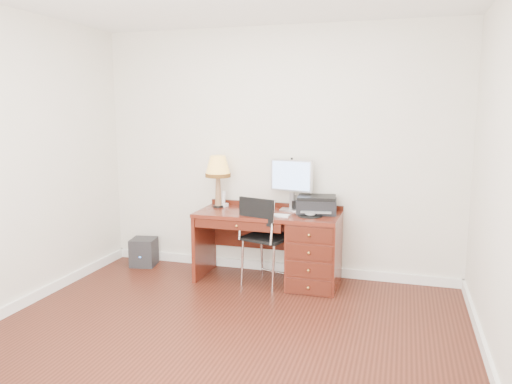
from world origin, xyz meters
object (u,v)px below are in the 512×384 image
(printer, at_px, (317,205))
(leg_lamp, at_px, (218,170))
(desk, at_px, (298,246))
(equipment_box, at_px, (144,252))
(phone, at_px, (223,202))
(chair, at_px, (266,232))
(monitor, at_px, (291,178))

(printer, relative_size, leg_lamp, 0.78)
(printer, xyz_separation_m, leg_lamp, (-1.09, -0.01, 0.33))
(leg_lamp, bearing_deg, desk, -6.45)
(leg_lamp, relative_size, equipment_box, 1.77)
(phone, xyz_separation_m, equipment_box, (-0.98, -0.06, -0.64))
(printer, xyz_separation_m, phone, (-1.05, 0.04, -0.04))
(printer, bearing_deg, leg_lamp, 172.83)
(equipment_box, bearing_deg, desk, -13.21)
(phone, height_order, equipment_box, phone)
(desk, relative_size, leg_lamp, 2.63)
(desk, xyz_separation_m, printer, (0.17, 0.11, 0.43))
(leg_lamp, xyz_separation_m, equipment_box, (-0.94, -0.01, -1.01))
(chair, bearing_deg, equipment_box, -172.27)
(desk, xyz_separation_m, monitor, (-0.13, 0.19, 0.68))
(monitor, xyz_separation_m, leg_lamp, (-0.80, -0.09, 0.08))
(desk, distance_m, phone, 0.98)
(phone, bearing_deg, printer, 10.18)
(chair, bearing_deg, leg_lamp, 174.20)
(leg_lamp, bearing_deg, printer, 0.32)
(phone, height_order, chair, chair)
(leg_lamp, height_order, equipment_box, leg_lamp)
(monitor, relative_size, leg_lamp, 0.95)
(monitor, relative_size, chair, 0.57)
(desk, distance_m, leg_lamp, 1.20)
(printer, bearing_deg, monitor, 157.01)
(leg_lamp, xyz_separation_m, chair, (0.61, -0.25, -0.60))
(monitor, distance_m, phone, 0.81)
(monitor, distance_m, chair, 0.65)
(desk, xyz_separation_m, chair, (-0.31, -0.15, 0.16))
(desk, height_order, printer, printer)
(desk, bearing_deg, monitor, 123.09)
(desk, relative_size, printer, 3.37)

